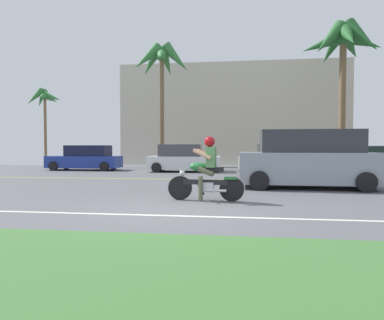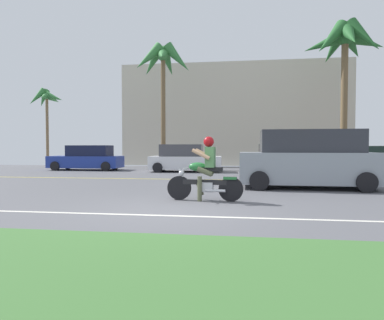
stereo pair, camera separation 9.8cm
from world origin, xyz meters
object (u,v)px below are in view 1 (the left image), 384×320
object	(u,v)px
suv_nearby	(308,160)
parked_car_2	(276,159)
parked_car_3	(376,161)
palm_tree_0	(161,63)
palm_tree_2	(344,46)
parked_car_0	(86,159)
palm_tree_1	(45,100)
motorcyclist	(206,174)
parked_car_1	(183,159)

from	to	relation	value
suv_nearby	parked_car_2	world-z (taller)	suv_nearby
parked_car_3	palm_tree_0	size ratio (longest dim) A/B	0.47
palm_tree_2	palm_tree_0	bearing A→B (deg)	-177.37
parked_car_0	palm_tree_1	world-z (taller)	palm_tree_1
motorcyclist	palm_tree_0	xyz separation A→B (m)	(-4.20, 13.35, 6.19)
suv_nearby	palm_tree_0	distance (m)	13.83
palm_tree_2	parked_car_1	bearing A→B (deg)	-161.81
parked_car_2	palm_tree_2	world-z (taller)	palm_tree_2
parked_car_0	motorcyclist	bearing A→B (deg)	-52.99
motorcyclist	palm_tree_1	bearing A→B (deg)	132.60
motorcyclist	parked_car_3	bearing A→B (deg)	51.10
motorcyclist	parked_car_1	distance (m)	10.96
parked_car_2	palm_tree_1	world-z (taller)	palm_tree_1
motorcyclist	suv_nearby	bearing A→B (deg)	45.82
motorcyclist	palm_tree_2	xyz separation A→B (m)	(7.36, 13.89, 7.03)
parked_car_3	palm_tree_2	size ratio (longest dim) A/B	0.42
palm_tree_0	suv_nearby	bearing A→B (deg)	-53.48
parked_car_0	palm_tree_1	bearing A→B (deg)	149.68
parked_car_0	palm_tree_2	xyz separation A→B (m)	(15.88, 2.58, 7.03)
parked_car_1	motorcyclist	bearing A→B (deg)	-77.89
parked_car_3	palm_tree_1	size ratio (longest dim) A/B	0.70
suv_nearby	parked_car_3	xyz separation A→B (m)	(4.64, 6.44, -0.28)
motorcyclist	suv_nearby	world-z (taller)	suv_nearby
parked_car_3	palm_tree_1	xyz separation A→B (m)	(-20.45, 3.92, 3.99)
parked_car_1	palm_tree_2	bearing A→B (deg)	18.19
parked_car_0	palm_tree_0	size ratio (longest dim) A/B	0.54
parked_car_0	palm_tree_2	bearing A→B (deg)	9.24
parked_car_2	palm_tree_0	xyz separation A→B (m)	(-7.22, 2.19, 6.17)
parked_car_1	parked_car_3	bearing A→B (deg)	-5.37
parked_car_0	parked_car_2	size ratio (longest dim) A/B	1.07
parked_car_1	palm_tree_2	size ratio (longest dim) A/B	0.45
motorcyclist	parked_car_3	size ratio (longest dim) A/B	0.52
parked_car_1	parked_car_2	bearing A→B (deg)	4.86
suv_nearby	palm_tree_0	world-z (taller)	palm_tree_0
palm_tree_2	motorcyclist	bearing A→B (deg)	-117.93
suv_nearby	palm_tree_1	distance (m)	19.25
parked_car_2	palm_tree_0	world-z (taller)	palm_tree_0
palm_tree_0	palm_tree_2	xyz separation A→B (m)	(11.56, 0.53, 0.84)
suv_nearby	parked_car_1	xyz separation A→B (m)	(-5.52, 7.39, -0.23)
parked_car_2	palm_tree_1	xyz separation A→B (m)	(-15.59, 2.51, 3.94)
parked_car_1	parked_car_2	distance (m)	5.33
suv_nearby	motorcyclist	bearing A→B (deg)	-134.18
suv_nearby	parked_car_2	distance (m)	7.85
suv_nearby	palm_tree_2	size ratio (longest dim) A/B	0.52
parked_car_1	palm_tree_0	size ratio (longest dim) A/B	0.51
suv_nearby	palm_tree_2	distance (m)	13.22
palm_tree_1	palm_tree_0	bearing A→B (deg)	-2.19
parked_car_0	palm_tree_0	bearing A→B (deg)	25.42
motorcyclist	parked_car_0	world-z (taller)	motorcyclist
motorcyclist	parked_car_0	size ratio (longest dim) A/B	0.46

